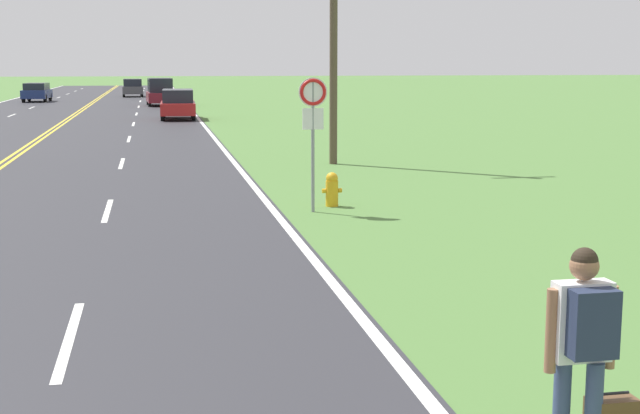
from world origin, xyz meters
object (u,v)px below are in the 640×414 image
car_maroon_van_mid_far (160,92)px  car_dark_blue_hatchback_receding (37,92)px  fire_hydrant (332,189)px  car_red_suv_mid_near (178,103)px  car_dark_grey_hatchback_distant (133,87)px  traffic_sign (313,111)px  hitchhiker_person (584,334)px

car_maroon_van_mid_far → car_dark_blue_hatchback_receding: (-9.54, 8.15, -0.21)m
car_maroon_van_mid_far → fire_hydrant: bearing=1.4°
fire_hydrant → car_red_suv_mid_near: (-2.45, 30.94, 0.49)m
car_dark_blue_hatchback_receding → car_dark_grey_hatchback_distant: 11.72m
traffic_sign → car_maroon_van_mid_far: traffic_sign is taller
hitchhiker_person → car_dark_grey_hatchback_distant: hitchhiker_person is taller
traffic_sign → car_red_suv_mid_near: bearing=93.5°
fire_hydrant → car_maroon_van_mid_far: 46.85m
fire_hydrant → car_dark_grey_hatchback_distant: size_ratio=0.20×
hitchhiker_person → car_dark_grey_hatchback_distant: size_ratio=0.46×
traffic_sign → car_maroon_van_mid_far: bearing=93.3°
car_dark_blue_hatchback_receding → fire_hydrant: bearing=-164.0°
car_dark_grey_hatchback_distant → car_dark_blue_hatchback_receding: bearing=-40.1°
fire_hydrant → car_maroon_van_mid_far: car_maroon_van_mid_far is taller
car_dark_grey_hatchback_distant → traffic_sign: bearing=2.4°
fire_hydrant → car_red_suv_mid_near: 31.04m
fire_hydrant → traffic_sign: 1.95m
car_dark_grey_hatchback_distant → car_red_suv_mid_near: bearing=3.4°
traffic_sign → car_dark_blue_hatchback_receding: (-12.28, 55.55, -1.33)m
hitchhiker_person → traffic_sign: (0.04, 12.08, 1.07)m
car_dark_grey_hatchback_distant → fire_hydrant: bearing=3.0°
hitchhiker_person → car_dark_grey_hatchback_distant: 77.03m
hitchhiker_person → car_red_suv_mid_near: (-1.87, 43.70, -0.19)m
car_red_suv_mid_near → car_maroon_van_mid_far: bearing=-175.3°
car_red_suv_mid_near → car_dark_grey_hatchback_distant: 33.32m
car_maroon_van_mid_far → car_dark_blue_hatchback_receding: size_ratio=1.20×
car_red_suv_mid_near → car_maroon_van_mid_far: car_maroon_van_mid_far is taller
traffic_sign → car_dark_blue_hatchback_receding: size_ratio=0.71×
hitchhiker_person → traffic_sign: traffic_sign is taller
traffic_sign → car_red_suv_mid_near: traffic_sign is taller
car_maroon_van_mid_far → car_dark_grey_hatchback_distant: bearing=-175.0°
fire_hydrant → car_dark_blue_hatchback_receding: (-12.82, 54.88, 0.42)m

